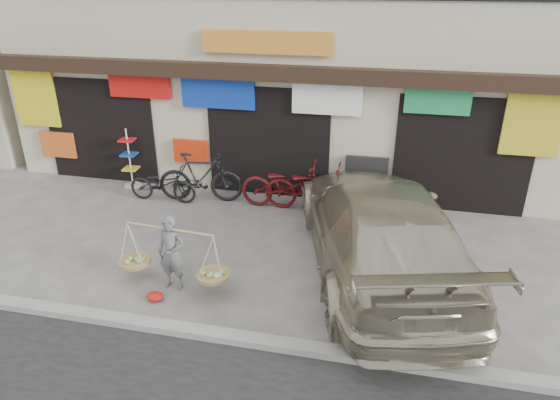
% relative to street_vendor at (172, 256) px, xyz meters
% --- Properties ---
extents(ground, '(70.00, 70.00, 0.00)m').
position_rel_street_vendor_xyz_m(ground, '(0.68, 0.85, -0.63)').
color(ground, gray).
rests_on(ground, ground).
extents(kerb, '(70.00, 0.25, 0.12)m').
position_rel_street_vendor_xyz_m(kerb, '(0.68, -1.15, -0.57)').
color(kerb, gray).
rests_on(kerb, ground).
extents(shophouse_block, '(14.00, 6.32, 7.00)m').
position_rel_street_vendor_xyz_m(shophouse_block, '(0.68, 7.27, 2.82)').
color(shophouse_block, beige).
rests_on(shophouse_block, ground).
extents(street_vendor, '(2.09, 0.68, 1.39)m').
position_rel_street_vendor_xyz_m(street_vendor, '(0.00, 0.00, 0.00)').
color(street_vendor, slate).
rests_on(street_vendor, ground).
extents(bike_0, '(1.69, 0.59, 0.89)m').
position_rel_street_vendor_xyz_m(bike_0, '(-1.73, 3.35, -0.18)').
color(bike_0, black).
rests_on(bike_0, ground).
extents(bike_1, '(2.11, 0.88, 1.23)m').
position_rel_street_vendor_xyz_m(bike_1, '(-0.83, 3.57, -0.01)').
color(bike_1, black).
rests_on(bike_1, ground).
extents(bike_2, '(2.23, 0.81, 1.17)m').
position_rel_street_vendor_xyz_m(bike_2, '(1.31, 3.60, -0.04)').
color(bike_2, '#530E11').
rests_on(bike_2, ground).
extents(bike_3, '(2.23, 0.81, 1.17)m').
position_rel_street_vendor_xyz_m(bike_3, '(1.89, 3.60, -0.04)').
color(bike_3, '#530E11').
rests_on(bike_3, ground).
extents(suv, '(3.97, 6.52, 1.77)m').
position_rel_street_vendor_xyz_m(suv, '(3.49, 1.38, 0.25)').
color(suv, '#AEA68C').
rests_on(suv, ground).
extents(display_rack, '(0.43, 0.43, 1.55)m').
position_rel_street_vendor_xyz_m(display_rack, '(-2.93, 4.04, -0.00)').
color(display_rack, silver).
rests_on(display_rack, ground).
extents(red_bag, '(0.31, 0.25, 0.14)m').
position_rel_street_vendor_xyz_m(red_bag, '(-0.17, -0.45, -0.56)').
color(red_bag, red).
rests_on(red_bag, ground).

